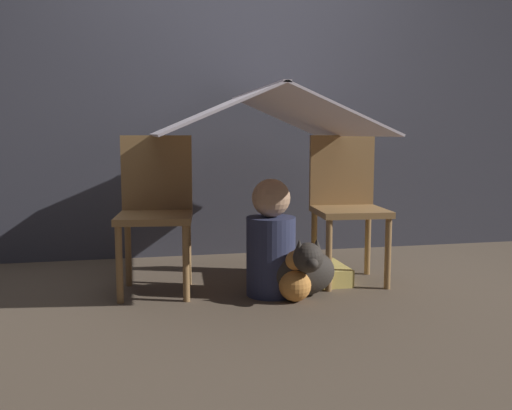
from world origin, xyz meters
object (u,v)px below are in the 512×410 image
at_px(dog, 301,270).
at_px(person_front, 271,243).
at_px(chair_left, 156,206).
at_px(chair_right, 347,201).

bearing_deg(dog, person_front, 150.51).
bearing_deg(chair_left, person_front, -13.76).
height_order(chair_left, chair_right, same).
relative_size(chair_left, chair_right, 1.00).
height_order(chair_left, person_front, chair_left).
bearing_deg(person_front, dog, -29.49).
bearing_deg(chair_right, chair_left, -175.93).
bearing_deg(person_front, chair_right, 23.87).
bearing_deg(chair_left, dog, -15.56).
relative_size(person_front, dog, 1.64).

